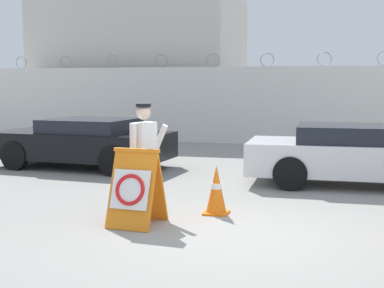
{
  "coord_description": "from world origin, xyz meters",
  "views": [
    {
      "loc": [
        1.21,
        -6.92,
        2.01
      ],
      "look_at": [
        -0.96,
        1.35,
        1.06
      ],
      "focal_mm": 50.0,
      "sensor_mm": 36.0,
      "label": 1
    }
  ],
  "objects": [
    {
      "name": "perimeter_wall",
      "position": [
        0.0,
        11.15,
        1.31
      ],
      "size": [
        36.0,
        0.3,
        3.07
      ],
      "color": "silver",
      "rests_on": "ground_plane"
    },
    {
      "name": "ground_plane",
      "position": [
        0.0,
        0.0,
        0.0
      ],
      "size": [
        90.0,
        90.0,
        0.0
      ],
      "primitive_type": "plane",
      "color": "gray"
    },
    {
      "name": "traffic_cone_mid",
      "position": [
        -0.5,
        1.09,
        0.38
      ],
      "size": [
        0.37,
        0.37,
        0.76
      ],
      "color": "orange",
      "rests_on": "ground_plane"
    },
    {
      "name": "parked_car_front_coupe",
      "position": [
        -4.59,
        4.89,
        0.62
      ],
      "size": [
        4.36,
        2.29,
        1.19
      ],
      "rotation": [
        0.0,
        0.0,
        3.06
      ],
      "color": "black",
      "rests_on": "ground_plane"
    },
    {
      "name": "security_guard",
      "position": [
        -1.55,
        0.74,
        0.96
      ],
      "size": [
        0.5,
        0.61,
        1.72
      ],
      "rotation": [
        0.0,
        0.0,
        1.32
      ],
      "color": "#514C42",
      "rests_on": "ground_plane"
    },
    {
      "name": "building_block",
      "position": [
        -6.66,
        15.13,
        2.89
      ],
      "size": [
        7.9,
        6.24,
        5.78
      ],
      "color": "beige",
      "rests_on": "ground_plane"
    },
    {
      "name": "parked_car_rear_sedan",
      "position": [
        1.87,
        4.15,
        0.62
      ],
      "size": [
        4.7,
        1.98,
        1.21
      ],
      "rotation": [
        0.0,
        0.0,
        0.02
      ],
      "color": "black",
      "rests_on": "ground_plane"
    },
    {
      "name": "barricade_sign",
      "position": [
        -1.47,
        0.12,
        0.55
      ],
      "size": [
        0.72,
        0.81,
        1.11
      ],
      "rotation": [
        0.0,
        0.0,
        -0.08
      ],
      "color": "orange",
      "rests_on": "ground_plane"
    }
  ]
}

